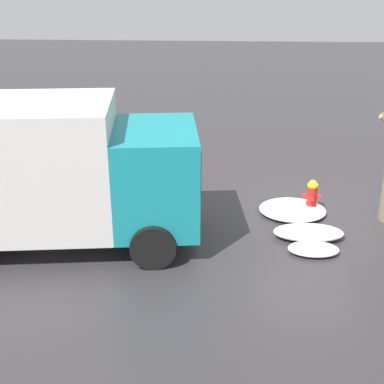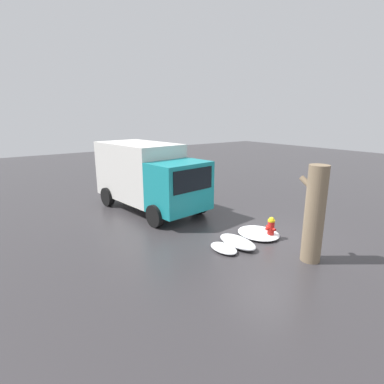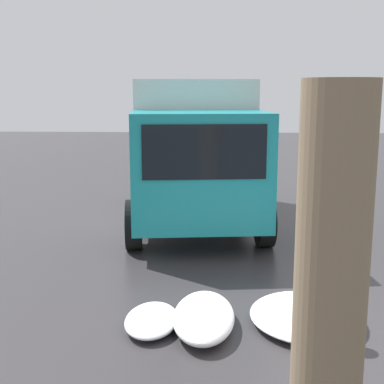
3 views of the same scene
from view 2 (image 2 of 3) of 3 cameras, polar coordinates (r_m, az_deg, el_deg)
ground_plane at (r=11.17m, az=14.67°, el=-8.57°), size 60.00×60.00×0.00m
fire_hydrant at (r=11.01m, az=14.79°, el=-6.58°), size 0.45×0.35×0.81m
tree_trunk at (r=9.46m, az=22.29°, el=-3.89°), size 0.88×0.58×2.92m
delivery_truck at (r=13.88m, az=-8.42°, el=3.33°), size 6.08×3.19×3.03m
snow_pile_by_hydrant at (r=11.31m, az=12.52°, el=-7.64°), size 1.58×1.38×0.19m
snow_pile_curbside at (r=10.31m, az=8.65°, el=-9.37°), size 1.52×0.74×0.28m
snow_pile_by_tree at (r=9.92m, az=6.06°, el=-10.60°), size 1.05×0.65×0.18m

